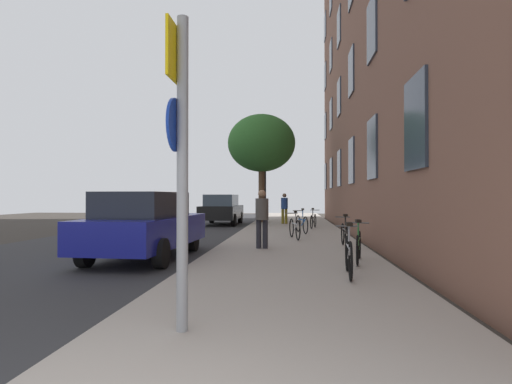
{
  "coord_description": "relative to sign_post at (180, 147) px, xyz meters",
  "views": [
    {
      "loc": [
        1.14,
        -1.75,
        1.52
      ],
      "look_at": [
        0.11,
        10.04,
        1.65
      ],
      "focal_mm": 29.12,
      "sensor_mm": 36.0,
      "label": 1
    }
  ],
  "objects": [
    {
      "name": "bicycle_4",
      "position": [
        1.54,
        11.88,
        -1.55
      ],
      "size": [
        0.57,
        1.69,
        0.95
      ],
      "color": "black",
      "rests_on": "sidewalk"
    },
    {
      "name": "bicycle_5",
      "position": [
        2.11,
        14.28,
        -1.57
      ],
      "size": [
        0.49,
        1.68,
        0.9
      ],
      "color": "black",
      "rests_on": "sidewalk"
    },
    {
      "name": "bicycle_1",
      "position": [
        2.58,
        4.76,
        -1.56
      ],
      "size": [
        0.49,
        1.66,
        0.92
      ],
      "color": "black",
      "rests_on": "sidewalk"
    },
    {
      "name": "building_facade",
      "position": [
        3.73,
        12.0,
        7.1
      ],
      "size": [
        0.56,
        27.0,
        18.26
      ],
      "color": "brown",
      "rests_on": "ground"
    },
    {
      "name": "bicycle_3",
      "position": [
        1.25,
        9.62,
        -1.55
      ],
      "size": [
        0.5,
        1.66,
        0.94
      ],
      "color": "black",
      "rests_on": "sidewalk"
    },
    {
      "name": "pedestrian_1",
      "position": [
        0.77,
        17.33,
        -1.02
      ],
      "size": [
        0.37,
        0.37,
        1.57
      ],
      "color": "olive",
      "rests_on": "sidewalk"
    },
    {
      "name": "sidewalk",
      "position": [
        1.13,
        12.5,
        -1.98
      ],
      "size": [
        4.2,
        38.0,
        0.12
      ],
      "primitive_type": "cube",
      "color": "#9E9389",
      "rests_on": "ground"
    },
    {
      "name": "road_asphalt",
      "position": [
        -4.47,
        12.5,
        -2.03
      ],
      "size": [
        7.0,
        38.0,
        0.01
      ],
      "primitive_type": "cube",
      "color": "#2D2D30",
      "rests_on": "ground"
    },
    {
      "name": "ground_plane",
      "position": [
        -2.37,
        12.5,
        -2.04
      ],
      "size": [
        41.8,
        41.8,
        0.0
      ],
      "primitive_type": "plane",
      "color": "#332D28"
    },
    {
      "name": "car_0",
      "position": [
        -2.4,
        5.58,
        -1.19
      ],
      "size": [
        2.02,
        4.46,
        1.62
      ],
      "color": "navy",
      "rests_on": "road_asphalt"
    },
    {
      "name": "tree_near",
      "position": [
        -0.51,
        18.47,
        2.41
      ],
      "size": [
        3.71,
        3.71,
        5.93
      ],
      "color": "brown",
      "rests_on": "sidewalk"
    },
    {
      "name": "bicycle_0",
      "position": [
        2.17,
        3.21,
        -1.55
      ],
      "size": [
        0.42,
        1.63,
        0.95
      ],
      "color": "black",
      "rests_on": "sidewalk"
    },
    {
      "name": "traffic_light",
      "position": [
        -0.47,
        19.22,
        0.33
      ],
      "size": [
        0.43,
        0.24,
        3.27
      ],
      "color": "black",
      "rests_on": "sidewalk"
    },
    {
      "name": "bicycle_2",
      "position": [
        2.62,
        7.42,
        -1.56
      ],
      "size": [
        0.42,
        1.66,
        0.92
      ],
      "color": "black",
      "rests_on": "sidewalk"
    },
    {
      "name": "pedestrian_0",
      "position": [
        0.35,
        6.96,
        -1.01
      ],
      "size": [
        0.36,
        0.36,
        1.58
      ],
      "color": "#26262D",
      "rests_on": "sidewalk"
    },
    {
      "name": "car_1",
      "position": [
        -2.63,
        18.0,
        -1.2
      ],
      "size": [
        1.88,
        4.19,
        1.62
      ],
      "color": "black",
      "rests_on": "road_asphalt"
    },
    {
      "name": "sign_post",
      "position": [
        0.0,
        0.0,
        0.0
      ],
      "size": [
        0.16,
        0.6,
        3.29
      ],
      "color": "gray",
      "rests_on": "sidewalk"
    }
  ]
}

